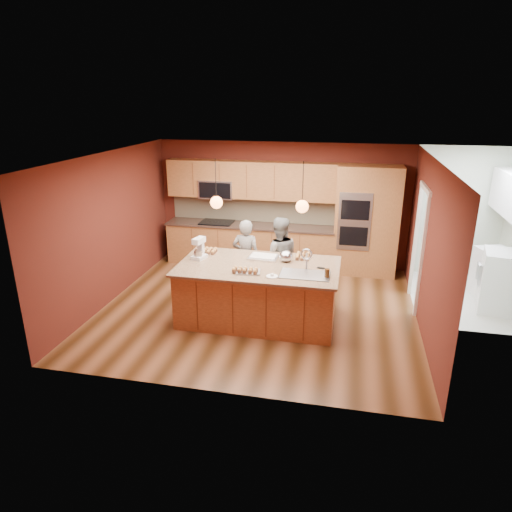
% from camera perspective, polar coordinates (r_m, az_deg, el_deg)
% --- Properties ---
extents(floor, '(5.50, 5.50, 0.00)m').
position_cam_1_polar(floor, '(8.26, 0.27, -6.58)').
color(floor, '#40250F').
rests_on(floor, ground).
extents(ceiling, '(5.50, 5.50, 0.00)m').
position_cam_1_polar(ceiling, '(7.48, 0.30, 12.34)').
color(ceiling, white).
rests_on(ceiling, ground).
extents(wall_back, '(5.50, 0.00, 5.50)m').
position_cam_1_polar(wall_back, '(10.14, 3.18, 6.46)').
color(wall_back, '#521C15').
rests_on(wall_back, ground).
extents(wall_front, '(5.50, 0.00, 5.50)m').
position_cam_1_polar(wall_front, '(5.49, -5.05, -5.10)').
color(wall_front, '#521C15').
rests_on(wall_front, ground).
extents(wall_left, '(0.00, 5.00, 5.00)m').
position_cam_1_polar(wall_left, '(8.73, -17.72, 3.39)').
color(wall_left, '#521C15').
rests_on(wall_left, ground).
extents(wall_right, '(0.00, 5.00, 5.00)m').
position_cam_1_polar(wall_right, '(7.72, 20.71, 1.00)').
color(wall_right, '#521C15').
rests_on(wall_right, ground).
extents(cabinet_run, '(3.74, 0.64, 2.30)m').
position_cam_1_polar(cabinet_run, '(10.11, -0.90, 4.31)').
color(cabinet_run, brown).
rests_on(cabinet_run, floor).
extents(oven_column, '(1.30, 0.62, 2.30)m').
position_cam_1_polar(oven_column, '(9.79, 13.63, 4.25)').
color(oven_column, brown).
rests_on(oven_column, floor).
extents(doorway_trim, '(0.08, 1.11, 2.20)m').
position_cam_1_polar(doorway_trim, '(8.56, 19.63, 0.77)').
color(doorway_trim, white).
rests_on(doorway_trim, wall_right).
extents(pendant_left, '(0.20, 0.20, 0.80)m').
position_cam_1_polar(pendant_left, '(7.40, -4.97, 6.72)').
color(pendant_left, black).
rests_on(pendant_left, ceiling).
extents(pendant_right, '(0.20, 0.20, 0.80)m').
position_cam_1_polar(pendant_right, '(7.13, 5.79, 6.20)').
color(pendant_right, black).
rests_on(pendant_right, ceiling).
extents(island, '(2.65, 1.48, 1.36)m').
position_cam_1_polar(island, '(7.70, 0.40, -4.50)').
color(island, brown).
rests_on(island, floor).
extents(person_left, '(0.56, 0.39, 1.47)m').
position_cam_1_polar(person_left, '(8.61, -1.25, -0.18)').
color(person_left, black).
rests_on(person_left, floor).
extents(person_right, '(0.87, 0.74, 1.55)m').
position_cam_1_polar(person_right, '(8.48, 2.85, -0.21)').
color(person_right, slate).
rests_on(person_right, floor).
extents(stand_mixer, '(0.25, 0.30, 0.37)m').
position_cam_1_polar(stand_mixer, '(7.86, -7.13, 0.80)').
color(stand_mixer, white).
rests_on(stand_mixer, island).
extents(sheet_cake, '(0.52, 0.40, 0.05)m').
position_cam_1_polar(sheet_cake, '(7.85, 0.94, -0.12)').
color(sheet_cake, silver).
rests_on(sheet_cake, island).
extents(cooling_rack, '(0.42, 0.33, 0.02)m').
position_cam_1_polar(cooling_rack, '(7.23, -1.00, -1.96)').
color(cooling_rack, '#AAABB1').
rests_on(cooling_rack, island).
extents(mixing_bowl, '(0.23, 0.23, 0.20)m').
position_cam_1_polar(mixing_bowl, '(7.69, 3.78, -0.03)').
color(mixing_bowl, '#BBBDC2').
rests_on(mixing_bowl, island).
extents(plate, '(0.18, 0.18, 0.01)m').
position_cam_1_polar(plate, '(7.06, 2.03, -2.55)').
color(plate, white).
rests_on(plate, island).
extents(tumbler, '(0.07, 0.07, 0.15)m').
position_cam_1_polar(tumbler, '(7.08, 8.87, -2.16)').
color(tumbler, '#3C230E').
rests_on(tumbler, island).
extents(phone, '(0.13, 0.09, 0.01)m').
position_cam_1_polar(phone, '(7.47, 8.11, -1.49)').
color(phone, black).
rests_on(phone, island).
extents(cupcakes_left, '(0.26, 0.26, 0.08)m').
position_cam_1_polar(cupcakes_left, '(8.15, -5.81, 0.66)').
color(cupcakes_left, '#C68844').
rests_on(cupcakes_left, island).
extents(cupcakes_rack, '(0.42, 0.17, 0.08)m').
position_cam_1_polar(cupcakes_rack, '(7.17, -1.37, -1.76)').
color(cupcakes_rack, '#C68844').
rests_on(cupcakes_rack, island).
extents(cupcakes_right, '(0.25, 0.33, 0.07)m').
position_cam_1_polar(cupcakes_right, '(7.89, 5.84, 0.01)').
color(cupcakes_right, '#C68844').
rests_on(cupcakes_right, island).
extents(washer, '(0.79, 0.81, 1.09)m').
position_cam_1_polar(washer, '(9.07, 28.36, -2.86)').
color(washer, white).
rests_on(washer, floor).
extents(dryer, '(0.74, 0.75, 0.93)m').
position_cam_1_polar(dryer, '(9.68, 27.52, -1.90)').
color(dryer, white).
rests_on(dryer, floor).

